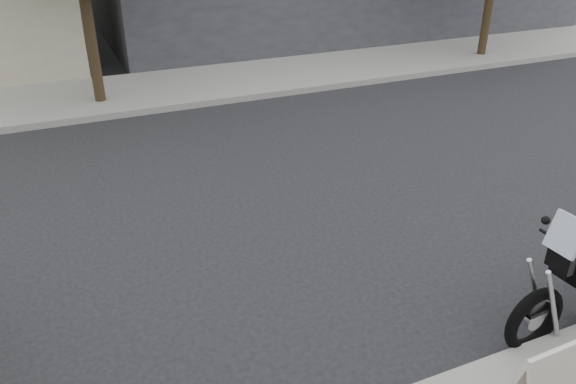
# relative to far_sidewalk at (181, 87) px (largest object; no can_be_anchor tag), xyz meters

# --- Properties ---
(ground) EXTENTS (120.00, 120.00, 0.00)m
(ground) POSITION_rel_far_sidewalk_xyz_m (0.00, 6.50, -0.07)
(ground) COLOR black
(ground) RESTS_ON ground
(far_sidewalk) EXTENTS (44.00, 3.00, 0.15)m
(far_sidewalk) POSITION_rel_far_sidewalk_xyz_m (0.00, 0.00, 0.00)
(far_sidewalk) COLOR gray
(far_sidewalk) RESTS_ON ground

